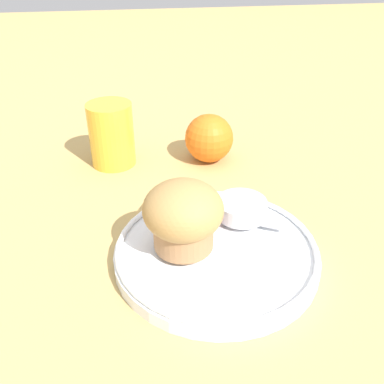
{
  "coord_description": "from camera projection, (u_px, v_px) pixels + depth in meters",
  "views": [
    {
      "loc": [
        -0.07,
        -0.35,
        0.3
      ],
      "look_at": [
        -0.01,
        0.03,
        0.06
      ],
      "focal_mm": 40.0,
      "sensor_mm": 36.0,
      "label": 1
    }
  ],
  "objects": [
    {
      "name": "juice_glass",
      "position": [
        112.0,
        135.0,
        0.6
      ],
      "size": [
        0.06,
        0.06,
        0.09
      ],
      "color": "gold",
      "rests_on": "ground_plane"
    },
    {
      "name": "muffin",
      "position": [
        183.0,
        215.0,
        0.41
      ],
      "size": [
        0.08,
        0.08,
        0.07
      ],
      "color": "#9E7047",
      "rests_on": "plate"
    },
    {
      "name": "orange_fruit",
      "position": [
        209.0,
        138.0,
        0.61
      ],
      "size": [
        0.07,
        0.07,
        0.07
      ],
      "color": "orange",
      "rests_on": "ground_plane"
    },
    {
      "name": "plate",
      "position": [
        216.0,
        252.0,
        0.44
      ],
      "size": [
        0.21,
        0.21,
        0.02
      ],
      "color": "white",
      "rests_on": "ground_plane"
    },
    {
      "name": "berry_pair",
      "position": [
        214.0,
        216.0,
        0.46
      ],
      "size": [
        0.03,
        0.01,
        0.01
      ],
      "color": "maroon",
      "rests_on": "plate"
    },
    {
      "name": "ground_plane",
      "position": [
        205.0,
        248.0,
        0.46
      ],
      "size": [
        3.0,
        3.0,
        0.0
      ],
      "primitive_type": "plane",
      "color": "tan"
    },
    {
      "name": "butter_knife",
      "position": [
        215.0,
        212.0,
        0.48
      ],
      "size": [
        0.15,
        0.09,
        0.0
      ],
      "rotation": [
        0.0,
        0.0,
        -0.48
      ],
      "color": "silver",
      "rests_on": "plate"
    },
    {
      "name": "cream_ramekin",
      "position": [
        241.0,
        207.0,
        0.47
      ],
      "size": [
        0.06,
        0.06,
        0.02
      ],
      "color": "silver",
      "rests_on": "plate"
    }
  ]
}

